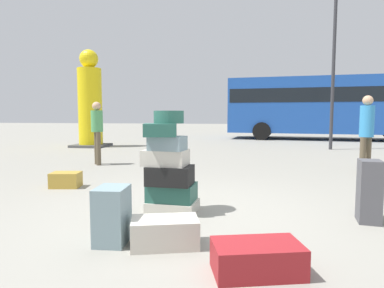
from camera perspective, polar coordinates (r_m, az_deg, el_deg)
name	(u,v)px	position (r m, az deg, el deg)	size (l,w,h in m)	color
ground_plane	(188,214)	(4.56, -0.69, -11.78)	(80.00, 80.00, 0.00)	gray
suitcase_tower	(169,170)	(4.53, -3.90, -4.35)	(0.74, 0.63, 1.37)	beige
suitcase_tan_foreground_near	(66,180)	(6.53, -20.59, -5.69)	(0.50, 0.35, 0.27)	#B28C33
suitcase_cream_foreground_far	(165,232)	(3.50, -4.62, -14.68)	(0.67, 0.38, 0.28)	beige
suitcase_charcoal_left_side	(369,191)	(4.67, 27.83, -7.10)	(0.25, 0.32, 0.77)	#4C4C51
suitcase_slate_white_trunk	(112,215)	(3.61, -13.38, -11.64)	(0.30, 0.40, 0.58)	gray
suitcase_maroon_upright_blue	(257,258)	(3.00, 10.97, -18.46)	(0.73, 0.42, 0.26)	maroon
person_bearded_onlooker	(367,127)	(8.37, 27.47, 2.52)	(0.30, 0.30, 1.73)	brown
person_tourist_with_camera	(97,127)	(9.06, -15.78, 2.76)	(0.30, 0.30, 1.63)	brown
yellow_dummy_statue	(90,104)	(14.15, -16.88, 6.48)	(1.31, 1.31, 3.85)	yellow
parked_bus	(329,104)	(18.65, 22.14, 6.33)	(10.22, 3.62, 3.15)	#1E4CA5
lamp_post	(334,40)	(13.76, 22.98, 15.92)	(0.36, 0.36, 6.12)	#333338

